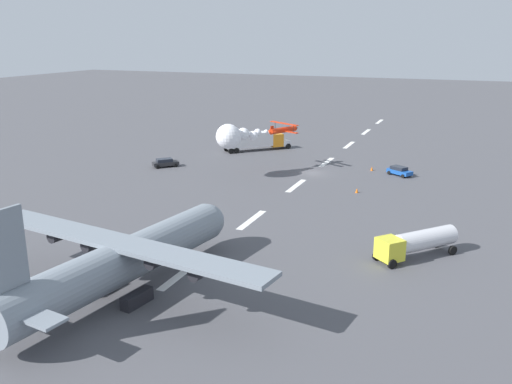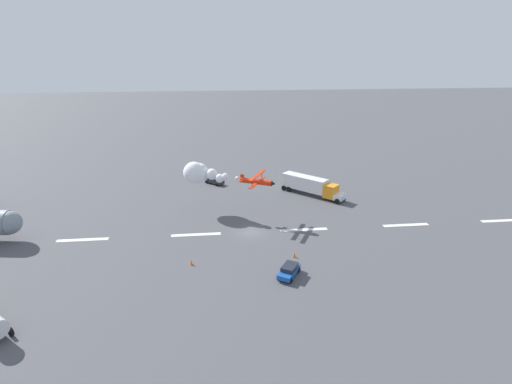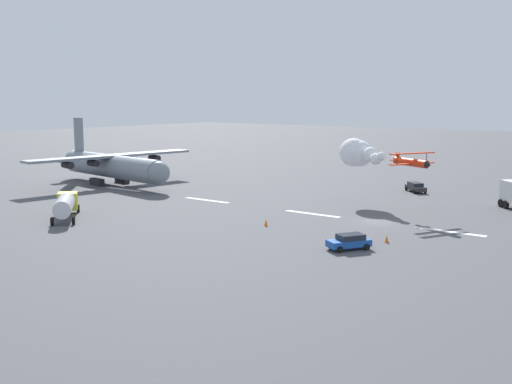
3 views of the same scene
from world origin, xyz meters
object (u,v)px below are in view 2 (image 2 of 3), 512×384
stunt_biplane_red (201,174)px  followme_car_yellow (214,180)px  traffic_cone_far (191,262)px  airport_staff_sedan (289,270)px  traffic_cone_near (294,255)px  semi_truck_orange (311,185)px

stunt_biplane_red → followme_car_yellow: bearing=-98.9°
stunt_biplane_red → traffic_cone_far: (1.24, 20.65, -6.59)m
airport_staff_sedan → traffic_cone_far: (13.14, -4.26, -0.44)m
stunt_biplane_red → traffic_cone_near: size_ratio=21.59×
airport_staff_sedan → traffic_cone_near: size_ratio=6.03×
semi_truck_orange → traffic_cone_far: size_ratio=15.62×
semi_truck_orange → airport_staff_sedan: size_ratio=2.59×
stunt_biplane_red → airport_staff_sedan: stunt_biplane_red is taller
followme_car_yellow → airport_staff_sedan: same height
traffic_cone_near → semi_truck_orange: bearing=-108.2°
stunt_biplane_red → traffic_cone_near: (-13.57, 20.01, -6.59)m
semi_truck_orange → traffic_cone_far: 34.83m
airport_staff_sedan → traffic_cone_near: bearing=-108.8°
stunt_biplane_red → traffic_cone_near: bearing=124.1°
semi_truck_orange → followme_car_yellow: semi_truck_orange is taller
traffic_cone_near → traffic_cone_far: 14.82m
semi_truck_orange → traffic_cone_near: size_ratio=15.62×
stunt_biplane_red → airport_staff_sedan: size_ratio=3.58×
followme_car_yellow → airport_staff_sedan: 40.60m
semi_truck_orange → followme_car_yellow: bearing=-25.1°
traffic_cone_near → followme_car_yellow: bearing=-71.9°
traffic_cone_far → stunt_biplane_red: bearing=-93.4°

